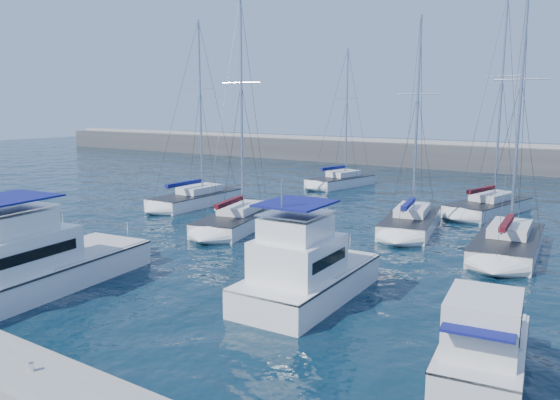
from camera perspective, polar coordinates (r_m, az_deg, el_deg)
The scene contains 14 objects.
ground at distance 25.00m, azimuth -2.32°, elevation -8.96°, with size 220.00×220.00×0.00m, color black.
breakwater at distance 72.82m, azimuth 22.47°, elevation 3.62°, with size 160.00×6.00×4.45m.
dock at distance 17.89m, azimuth -24.44°, elevation -16.81°, with size 40.00×2.20×0.60m, color gray.
dock_cleat_centre at distance 17.71m, azimuth -24.54°, elevation -15.58°, with size 0.16×0.16×0.25m, color silver.
motor_yacht_port_outer at distance 31.95m, azimuth -26.04°, elevation -4.03°, with size 3.63×6.17×3.20m.
motor_yacht_port_inner at distance 26.45m, azimuth -24.72°, elevation -6.25°, with size 5.15×10.80×4.69m.
motor_yacht_stbd_inner at distance 22.95m, azimuth 2.61°, elevation -7.72°, with size 3.66×7.78×4.69m.
motor_yacht_stbd_outer at distance 17.64m, azimuth 20.39°, elevation -14.62°, with size 3.05×5.65×3.20m.
sailboat_mid_a at distance 45.05m, azimuth -8.75°, elevation 0.14°, with size 3.13×8.48×15.01m.
sailboat_mid_b at distance 36.42m, azimuth -4.40°, elevation -2.09°, with size 4.81×8.59×15.24m.
sailboat_mid_c at distance 36.67m, azimuth 13.50°, elevation -2.27°, with size 4.46×8.42×14.00m.
sailboat_mid_d at distance 32.86m, azimuth 22.73°, elevation -4.18°, with size 3.87×8.96×15.13m.
sailboat_back_a at distance 55.20m, azimuth 6.36°, elevation 1.98°, with size 4.54×8.02×13.88m.
sailboat_back_b at distance 44.03m, azimuth 20.98°, elevation -0.62°, with size 5.01×8.62×16.33m.
Camera 1 is at (13.91, -19.13, 8.08)m, focal length 35.00 mm.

